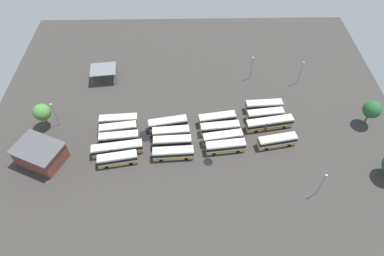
% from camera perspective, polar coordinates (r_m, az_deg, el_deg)
% --- Properties ---
extents(ground_plane, '(119.43, 119.43, 0.00)m').
position_cam_1_polar(ground_plane, '(93.76, 0.55, -1.12)').
color(ground_plane, '#383533').
extents(bus_row0_slot0, '(10.44, 4.12, 3.38)m').
position_cam_1_polar(bus_row0_slot0, '(88.64, -12.65, -5.21)').
color(bus_row0_slot0, silver).
rests_on(bus_row0_slot0, ground_plane).
extents(bus_row0_slot1, '(13.62, 4.37, 3.38)m').
position_cam_1_polar(bus_row0_slot1, '(90.67, -12.72, -3.49)').
color(bus_row0_slot1, silver).
rests_on(bus_row0_slot1, ground_plane).
extents(bus_row0_slot2, '(10.87, 3.54, 3.38)m').
position_cam_1_polar(bus_row0_slot2, '(92.86, -12.41, -1.68)').
color(bus_row0_slot2, silver).
rests_on(bus_row0_slot2, ground_plane).
extents(bus_row0_slot3, '(10.56, 3.80, 3.38)m').
position_cam_1_polar(bus_row0_slot3, '(95.00, -12.53, -0.15)').
color(bus_row0_slot3, silver).
rests_on(bus_row0_slot3, ground_plane).
extents(bus_row0_slot4, '(10.83, 3.15, 3.38)m').
position_cam_1_polar(bus_row0_slot4, '(97.11, -12.46, 1.29)').
color(bus_row0_slot4, silver).
rests_on(bus_row0_slot4, ground_plane).
extents(bus_row1_slot0, '(10.86, 3.05, 3.38)m').
position_cam_1_polar(bus_row1_slot0, '(87.71, -3.24, -4.35)').
color(bus_row1_slot0, silver).
rests_on(bus_row1_slot0, ground_plane).
extents(bus_row1_slot1, '(10.37, 2.97, 3.38)m').
position_cam_1_polar(bus_row1_slot1, '(89.98, -3.40, -2.41)').
color(bus_row1_slot1, silver).
rests_on(bus_row1_slot1, ground_plane).
extents(bus_row1_slot2, '(10.36, 3.28, 3.38)m').
position_cam_1_polar(bus_row1_slot2, '(92.03, -3.62, -0.82)').
color(bus_row1_slot2, silver).
rests_on(bus_row1_slot2, ground_plane).
extents(bus_row1_slot3, '(11.17, 4.32, 3.38)m').
position_cam_1_polar(bus_row1_slot3, '(94.29, -4.17, 0.77)').
color(bus_row1_slot3, silver).
rests_on(bus_row1_slot3, ground_plane).
extents(bus_row2_slot0, '(10.82, 3.66, 3.38)m').
position_cam_1_polar(bus_row2_slot0, '(89.34, 5.77, -3.18)').
color(bus_row2_slot0, silver).
rests_on(bus_row2_slot0, ground_plane).
extents(bus_row2_slot1, '(11.10, 4.02, 3.38)m').
position_cam_1_polar(bus_row2_slot1, '(91.15, 5.29, -1.65)').
color(bus_row2_slot1, silver).
rests_on(bus_row2_slot1, ground_plane).
extents(bus_row2_slot2, '(11.06, 3.60, 3.38)m').
position_cam_1_polar(bus_row2_slot2, '(93.26, 4.80, -0.01)').
color(bus_row2_slot2, silver).
rests_on(bus_row2_slot2, ground_plane).
extents(bus_row2_slot3, '(10.83, 4.09, 3.38)m').
position_cam_1_polar(bus_row2_slot3, '(95.51, 4.33, 1.59)').
color(bus_row2_slot3, silver).
rests_on(bus_row2_slot3, ground_plane).
extents(bus_row3_slot0, '(10.79, 4.32, 3.38)m').
position_cam_1_polar(bus_row3_slot0, '(92.97, 14.40, -2.16)').
color(bus_row3_slot0, silver).
rests_on(bus_row3_slot0, ground_plane).
extents(bus_row3_slot2, '(13.63, 4.63, 3.38)m').
position_cam_1_polar(bus_row3_slot2, '(96.61, 13.12, 0.79)').
color(bus_row3_slot2, silver).
rests_on(bus_row3_slot2, ground_plane).
extents(bus_row3_slot3, '(10.77, 3.70, 3.38)m').
position_cam_1_polar(bus_row3_slot3, '(98.63, 12.46, 2.25)').
color(bus_row3_slot3, silver).
rests_on(bus_row3_slot3, ground_plane).
extents(bus_row3_slot4, '(10.86, 3.11, 3.38)m').
position_cam_1_polar(bus_row3_slot4, '(101.07, 12.23, 3.76)').
color(bus_row3_slot4, silver).
rests_on(bus_row3_slot4, ground_plane).
extents(depot_building, '(14.42, 12.74, 5.45)m').
position_cam_1_polar(depot_building, '(94.88, -24.63, -4.04)').
color(depot_building, brown).
rests_on(depot_building, ground_plane).
extents(maintenance_shelter, '(8.75, 7.42, 4.18)m').
position_cam_1_polar(maintenance_shelter, '(111.35, -15.03, 9.70)').
color(maintenance_shelter, slate).
rests_on(maintenance_shelter, ground_plane).
extents(lamp_post_mid_lot, '(0.56, 0.28, 8.41)m').
position_cam_1_polar(lamp_post_mid_lot, '(84.91, 21.38, -8.89)').
color(lamp_post_mid_lot, slate).
rests_on(lamp_post_mid_lot, ground_plane).
extents(lamp_post_near_entrance, '(0.56, 0.28, 8.45)m').
position_cam_1_polar(lamp_post_near_entrance, '(100.35, -22.50, 2.31)').
color(lamp_post_near_entrance, slate).
rests_on(lamp_post_near_entrance, ground_plane).
extents(lamp_post_far_corner, '(0.56, 0.28, 8.46)m').
position_cam_1_polar(lamp_post_far_corner, '(111.08, 18.17, 9.16)').
color(lamp_post_far_corner, slate).
rests_on(lamp_post_far_corner, ground_plane).
extents(lamp_post_by_building, '(0.56, 0.28, 8.38)m').
position_cam_1_polar(lamp_post_by_building, '(109.22, 10.21, 10.28)').
color(lamp_post_by_building, slate).
rests_on(lamp_post_by_building, ground_plane).
extents(tree_west_edge, '(4.81, 4.81, 7.84)m').
position_cam_1_polar(tree_west_edge, '(100.98, -24.37, 2.48)').
color(tree_west_edge, brown).
rests_on(tree_west_edge, ground_plane).
extents(tree_south_edge, '(5.00, 5.00, 8.22)m').
position_cam_1_polar(tree_south_edge, '(105.06, 28.53, 2.81)').
color(tree_south_edge, brown).
rests_on(tree_south_edge, ground_plane).
extents(puddle_back_corner, '(2.50, 2.50, 0.01)m').
position_cam_1_polar(puddle_back_corner, '(88.25, 2.78, -5.83)').
color(puddle_back_corner, black).
rests_on(puddle_back_corner, ground_plane).
extents(puddle_centre_drain, '(4.09, 4.09, 0.01)m').
position_cam_1_polar(puddle_centre_drain, '(94.33, -8.00, -1.37)').
color(puddle_centre_drain, black).
rests_on(puddle_centre_drain, ground_plane).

